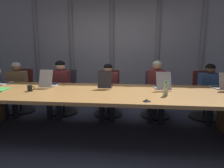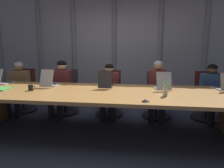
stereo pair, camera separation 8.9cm
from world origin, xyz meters
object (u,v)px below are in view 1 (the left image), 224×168
laptop_right_mid (161,85)px  office_chair_right_end (204,101)px  person_left_end (16,85)px  person_right_mid (156,87)px  water_bottle_primary (166,89)px  laptop_left_mid (50,83)px  laptop_left_end (0,81)px  laptop_right_end (221,86)px  conference_mic_left_side (147,100)px  spiral_notepad (0,90)px  person_right_end (210,89)px  laptop_center (105,84)px  office_chair_left_mid (64,97)px  office_chair_right_mid (155,100)px  person_left_mid (59,85)px  person_center (108,88)px  office_chair_center (108,98)px  coffee_mug_near (30,88)px  office_chair_left_end (21,96)px

laptop_right_mid → office_chair_right_end: laptop_right_mid is taller
person_left_end → person_right_mid: size_ratio=0.95×
water_bottle_primary → person_right_mid: bearing=90.9°
laptop_left_mid → laptop_right_mid: (2.00, -0.00, -0.00)m
laptop_left_end → laptop_right_end: size_ratio=1.21×
water_bottle_primary → conference_mic_left_side: 0.48m
laptop_left_mid → person_left_end: bearing=62.0°
spiral_notepad → person_right_end: bearing=9.9°
laptop_right_mid → person_right_end: (1.02, 0.55, -0.17)m
laptop_center → office_chair_left_mid: size_ratio=0.42×
laptop_left_mid → office_chair_right_end: size_ratio=0.47×
office_chair_right_mid → person_left_mid: 2.04m
laptop_left_end → person_center: person_center is taller
laptop_center → spiral_notepad: laptop_center is taller
laptop_left_end → office_chair_center: (1.98, 0.66, -0.45)m
office_chair_right_end → person_right_end: bearing=13.7°
office_chair_right_mid → person_right_mid: bearing=-1.0°
person_left_end → coffee_mug_near: size_ratio=9.20×
laptop_right_mid → person_right_mid: (-0.02, 0.55, -0.15)m
person_right_mid → spiral_notepad: 2.83m
laptop_center → person_left_mid: size_ratio=0.34×
office_chair_left_end → person_left_end: 0.33m
office_chair_left_end → water_bottle_primary: bearing=65.8°
person_right_end → water_bottle_primary: bearing=-48.0°
laptop_right_end → office_chair_left_mid: bearing=71.1°
laptop_center → office_chair_center: (-0.03, 0.69, -0.46)m
person_left_mid → office_chair_left_mid: bearing=170.2°
laptop_right_end → person_right_end: size_ratio=0.35×
laptop_left_mid → coffee_mug_near: (-0.15, -0.42, -0.01)m
office_chair_center → person_right_end: size_ratio=0.84×
person_left_end → laptop_right_mid: bearing=74.6°
office_chair_left_mid → person_left_end: 1.07m
office_chair_left_end → spiral_notepad: office_chair_left_end is taller
laptop_right_mid → office_chair_left_end: 3.10m
coffee_mug_near → laptop_right_mid: bearing=11.1°
laptop_left_end → person_right_mid: size_ratio=0.40×
office_chair_center → water_bottle_primary: 1.64m
office_chair_right_end → person_right_end: 0.33m
laptop_center → office_chair_center: 0.83m
laptop_right_end → water_bottle_primary: laptop_right_end is taller
office_chair_right_mid → person_center: size_ratio=0.84×
person_right_mid → spiral_notepad: bearing=-65.1°
laptop_right_mid → office_chair_center: bearing=49.6°
person_left_end → water_bottle_primary: 3.17m
laptop_left_end → person_right_end: size_ratio=0.42×
laptop_left_mid → person_left_end: size_ratio=0.40×
office_chair_left_mid → laptop_left_end: bearing=-51.4°
office_chair_left_end → person_right_end: 4.02m
water_bottle_primary → person_right_end: bearing=45.5°
office_chair_right_end → water_bottle_primary: (-0.99, -1.20, 0.49)m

